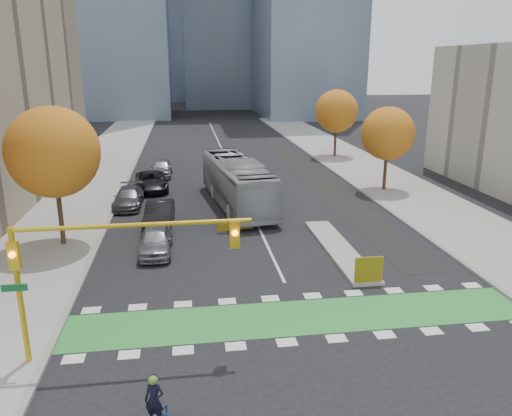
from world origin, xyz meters
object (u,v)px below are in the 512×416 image
object	(u,v)px
tree_west	(53,152)
parked_car_c	(128,197)
tree_east_near	(388,134)
traffic_signal_west	(93,256)
hazard_board	(369,270)
parked_car_e	(162,168)
tree_east_far	(337,111)
parked_car_a	(156,240)
parked_car_b	(159,214)
bus	(237,182)
parked_car_d	(151,181)

from	to	relation	value
tree_west	parked_car_c	size ratio (longest dim) A/B	1.65
tree_east_near	traffic_signal_west	world-z (taller)	tree_east_near
hazard_board	parked_car_e	bearing A→B (deg)	112.56
hazard_board	tree_east_far	size ratio (longest dim) A/B	0.18
tree_west	parked_car_e	size ratio (longest dim) A/B	1.73
parked_car_a	parked_car_b	distance (m)	5.00
tree_east_near	parked_car_c	world-z (taller)	tree_east_near
parked_car_e	tree_east_near	bearing A→B (deg)	-23.09
tree_east_far	parked_car_c	size ratio (longest dim) A/B	1.54
parked_car_a	parked_car_b	size ratio (longest dim) A/B	0.92
tree_east_near	parked_car_a	xyz separation A→B (m)	(-18.50, -11.95, -4.10)
tree_east_far	parked_car_b	size ratio (longest dim) A/B	1.56
hazard_board	parked_car_b	bearing A→B (deg)	134.05
bus	parked_car_e	distance (m)	12.85
hazard_board	parked_car_c	size ratio (longest dim) A/B	0.28
tree_west	bus	size ratio (longest dim) A/B	0.63
parked_car_c	traffic_signal_west	bearing A→B (deg)	-86.10
parked_car_b	parked_car_c	bearing A→B (deg)	120.08
tree_west	tree_east_near	size ratio (longest dim) A/B	1.16
bus	parked_car_a	bearing A→B (deg)	-129.05
tree_west	parked_car_a	size ratio (longest dim) A/B	1.83
tree_east_near	tree_east_far	world-z (taller)	tree_east_far
hazard_board	parked_car_e	distance (m)	28.49
parked_car_a	tree_west	bearing A→B (deg)	161.21
bus	parked_car_b	bearing A→B (deg)	-150.93
hazard_board	parked_car_c	world-z (taller)	hazard_board
tree_east_near	parked_car_e	xyz separation A→B (m)	(-18.93, 8.51, -4.05)
hazard_board	tree_east_near	distance (m)	19.93
parked_car_d	parked_car_e	bearing A→B (deg)	76.76
parked_car_a	parked_car_b	xyz separation A→B (m)	(0.00, 5.00, 0.04)
tree_east_near	bus	bearing A→B (deg)	-167.86
tree_west	tree_east_far	xyz separation A→B (m)	(24.50, 26.00, -0.38)
tree_west	bus	bearing A→B (deg)	32.94
tree_west	traffic_signal_west	bearing A→B (deg)	-71.98
traffic_signal_west	parked_car_b	world-z (taller)	traffic_signal_west
tree_east_far	parked_car_b	bearing A→B (deg)	-129.63
parked_car_d	parked_car_e	xyz separation A→B (m)	(0.64, 5.45, 0.03)
parked_car_b	hazard_board	bearing A→B (deg)	-42.43
parked_car_a	parked_car_d	xyz separation A→B (m)	(-1.07, 15.00, 0.01)
tree_east_far	traffic_signal_west	bearing A→B (deg)	-117.95
tree_east_far	bus	world-z (taller)	tree_east_far
parked_car_d	parked_car_c	bearing A→B (deg)	-112.44
parked_car_c	parked_car_e	world-z (taller)	parked_car_e
bus	parked_car_e	xyz separation A→B (m)	(-6.11, 11.27, -1.00)
parked_car_b	parked_car_e	size ratio (longest dim) A/B	1.03
parked_car_e	parked_car_d	bearing A→B (deg)	-95.61
hazard_board	parked_car_d	distance (m)	23.85
bus	parked_car_d	bearing A→B (deg)	131.92
hazard_board	tree_west	bearing A→B (deg)	154.01
bus	parked_car_c	distance (m)	8.29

